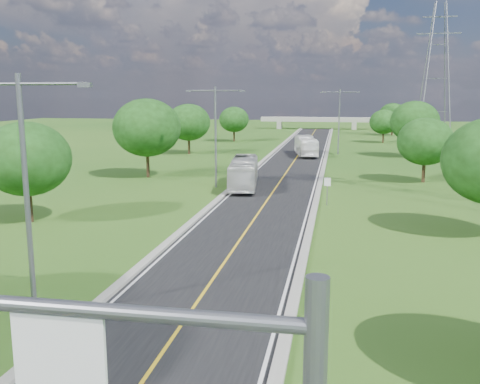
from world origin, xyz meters
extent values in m
plane|color=#214D15|center=(0.00, 60.00, 0.00)|extent=(260.00, 260.00, 0.00)
cube|color=black|center=(0.00, 66.00, 0.03)|extent=(8.00, 150.00, 0.06)
cube|color=gray|center=(-4.25, 66.00, 0.11)|extent=(0.50, 150.00, 0.22)
cube|color=gray|center=(4.25, 66.00, 0.11)|extent=(0.50, 150.00, 0.22)
cube|color=white|center=(2.60, -1.00, 6.00)|extent=(1.25, 0.06, 1.00)
cylinder|color=slate|center=(5.20, 38.00, 1.20)|extent=(0.08, 0.08, 2.40)
cube|color=white|center=(5.20, 37.97, 2.00)|extent=(0.55, 0.04, 0.70)
cube|color=gray|center=(-10.00, 140.00, 1.00)|extent=(1.20, 3.00, 2.00)
cube|color=gray|center=(10.00, 140.00, 1.00)|extent=(1.20, 3.00, 2.00)
cube|color=gray|center=(0.00, 140.00, 2.60)|extent=(30.00, 3.00, 1.20)
cylinder|color=slate|center=(-6.00, 12.00, 5.00)|extent=(0.22, 0.22, 10.00)
cylinder|color=slate|center=(-4.60, 12.00, 9.60)|extent=(2.80, 0.12, 0.12)
cube|color=slate|center=(-3.30, 12.00, 9.55)|extent=(0.50, 0.25, 0.18)
cylinder|color=slate|center=(-6.00, 45.00, 5.00)|extent=(0.22, 0.22, 10.00)
cylinder|color=slate|center=(-7.40, 45.00, 9.60)|extent=(2.80, 0.12, 0.12)
cylinder|color=slate|center=(-4.60, 45.00, 9.60)|extent=(2.80, 0.12, 0.12)
cube|color=slate|center=(-8.70, 45.00, 9.55)|extent=(0.50, 0.25, 0.18)
cube|color=slate|center=(-3.30, 45.00, 9.55)|extent=(0.50, 0.25, 0.18)
cylinder|color=slate|center=(6.00, 78.00, 5.00)|extent=(0.22, 0.22, 10.00)
cylinder|color=slate|center=(4.60, 78.00, 9.60)|extent=(2.80, 0.12, 0.12)
cylinder|color=slate|center=(7.40, 78.00, 9.60)|extent=(2.80, 0.12, 0.12)
cube|color=slate|center=(3.30, 78.00, 9.55)|extent=(0.50, 0.25, 0.18)
cube|color=slate|center=(8.70, 78.00, 9.55)|extent=(0.50, 0.25, 0.18)
cube|color=slate|center=(26.00, 115.00, 21.84)|extent=(9.00, 0.25, 0.25)
cube|color=slate|center=(26.00, 115.00, 25.20)|extent=(7.00, 0.25, 0.25)
cylinder|color=black|center=(-16.00, 28.00, 1.35)|extent=(0.36, 0.36, 2.70)
ellipsoid|color=#17390F|center=(-16.00, 28.00, 4.65)|extent=(6.30, 6.30, 5.36)
cylinder|color=black|center=(-15.00, 50.00, 1.62)|extent=(0.36, 0.36, 3.24)
ellipsoid|color=#17390F|center=(-15.00, 50.00, 5.58)|extent=(7.56, 7.56, 6.43)
cylinder|color=black|center=(-17.00, 74.00, 1.44)|extent=(0.36, 0.36, 2.88)
ellipsoid|color=#17390F|center=(-17.00, 74.00, 4.96)|extent=(6.72, 6.72, 5.71)
cylinder|color=black|center=(-14.50, 98.00, 1.26)|extent=(0.36, 0.36, 2.52)
ellipsoid|color=#17390F|center=(-14.50, 98.00, 4.34)|extent=(5.88, 5.88, 5.00)
cylinder|color=black|center=(15.00, 52.00, 1.26)|extent=(0.36, 0.36, 2.52)
ellipsoid|color=#17390F|center=(15.00, 52.00, 4.34)|extent=(5.88, 5.88, 5.00)
cylinder|color=black|center=(17.00, 76.00, 1.53)|extent=(0.36, 0.36, 3.06)
ellipsoid|color=#17390F|center=(17.00, 76.00, 5.27)|extent=(7.14, 7.14, 6.07)
cylinder|color=black|center=(14.50, 100.00, 1.17)|extent=(0.36, 0.36, 2.34)
ellipsoid|color=#17390F|center=(14.50, 100.00, 4.03)|extent=(5.46, 5.46, 4.64)
cylinder|color=black|center=(18.00, 120.00, 1.35)|extent=(0.36, 0.36, 2.70)
ellipsoid|color=#17390F|center=(18.00, 120.00, 4.65)|extent=(6.30, 6.30, 5.36)
imported|color=white|center=(1.18, 74.72, 1.54)|extent=(4.27, 10.87, 2.95)
imported|color=silver|center=(-3.20, 45.19, 1.54)|extent=(3.76, 10.85, 2.96)
camera|label=1|loc=(5.98, -6.74, 9.19)|focal=40.00mm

